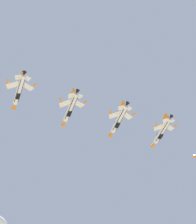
{
  "coord_description": "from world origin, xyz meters",
  "views": [
    {
      "loc": [
        -3.11,
        -5.77,
        1.59
      ],
      "look_at": [
        -6.73,
        65.95,
        102.11
      ],
      "focal_mm": 56.13,
      "sensor_mm": 36.0,
      "label": 1
    }
  ],
  "objects_px": {
    "fighter_jet_left_wing": "(19,90)",
    "fighter_jet_right_wing": "(70,108)",
    "fighter_jet_left_outer": "(119,120)",
    "fighter_jet_right_outer": "(162,131)"
  },
  "relations": [
    {
      "from": "fighter_jet_right_wing",
      "to": "fighter_jet_right_outer",
      "type": "height_order",
      "value": "fighter_jet_right_outer"
    },
    {
      "from": "fighter_jet_left_wing",
      "to": "fighter_jet_right_outer",
      "type": "relative_size",
      "value": 1.0
    },
    {
      "from": "fighter_jet_right_wing",
      "to": "fighter_jet_left_outer",
      "type": "bearing_deg",
      "value": -4.8
    },
    {
      "from": "fighter_jet_right_wing",
      "to": "fighter_jet_right_outer",
      "type": "relative_size",
      "value": 1.0
    },
    {
      "from": "fighter_jet_right_wing",
      "to": "fighter_jet_left_outer",
      "type": "distance_m",
      "value": 17.7
    },
    {
      "from": "fighter_jet_left_wing",
      "to": "fighter_jet_left_outer",
      "type": "bearing_deg",
      "value": -3.93
    },
    {
      "from": "fighter_jet_left_wing",
      "to": "fighter_jet_right_wing",
      "type": "xyz_separation_m",
      "value": [
        17.15,
        6.58,
        -2.31
      ]
    },
    {
      "from": "fighter_jet_right_wing",
      "to": "fighter_jet_right_outer",
      "type": "xyz_separation_m",
      "value": [
        32.96,
        14.84,
        3.54
      ]
    },
    {
      "from": "fighter_jet_right_outer",
      "to": "fighter_jet_right_wing",
      "type": "bearing_deg",
      "value": -179.85
    },
    {
      "from": "fighter_jet_right_wing",
      "to": "fighter_jet_left_outer",
      "type": "height_order",
      "value": "fighter_jet_left_outer"
    }
  ]
}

